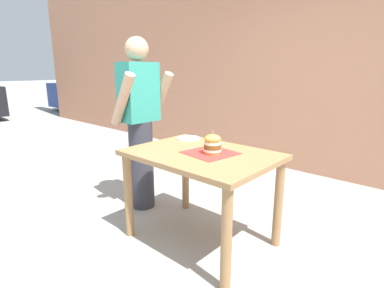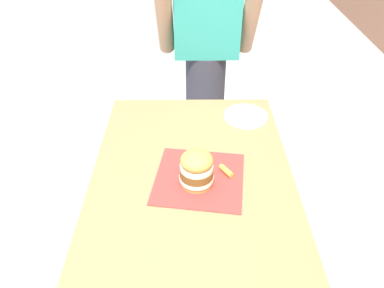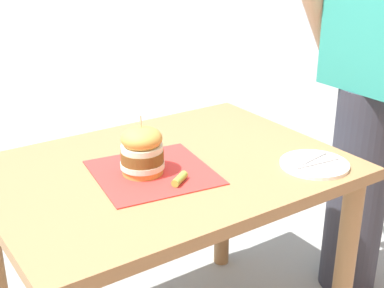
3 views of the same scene
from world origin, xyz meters
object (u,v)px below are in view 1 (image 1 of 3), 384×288
patio_table (201,167)px  parked_car_mid_block (113,88)px  pickle_spear (216,148)px  side_plate_with_forks (188,138)px  sandwich (212,144)px  diner_across_table (140,123)px

patio_table → parked_car_mid_block: 9.77m
pickle_spear → side_plate_with_forks: pickle_spear is taller
side_plate_with_forks → pickle_spear: bearing=-107.3°
sandwich → diner_across_table: size_ratio=0.11×
sandwich → side_plate_with_forks: sandwich is taller
patio_table → parked_car_mid_block: parked_car_mid_block is taller
diner_across_table → parked_car_mid_block: size_ratio=0.40×
diner_across_table → parked_car_mid_block: 8.99m
diner_across_table → parked_car_mid_block: bearing=58.0°
sandwich → side_plate_with_forks: size_ratio=0.85×
pickle_spear → diner_across_table: size_ratio=0.04×
sandwich → pickle_spear: (0.12, 0.06, -0.06)m
pickle_spear → parked_car_mid_block: bearing=61.0°
patio_table → parked_car_mid_block: size_ratio=0.26×
diner_across_table → parked_car_mid_block: diner_across_table is taller
pickle_spear → parked_car_mid_block: (4.71, 8.52, -0.06)m
diner_across_table → parked_car_mid_block: (4.77, 7.62, -0.16)m
diner_across_table → side_plate_with_forks: bearing=-68.9°
pickle_spear → diner_across_table: diner_across_table is taller
pickle_spear → side_plate_with_forks: size_ratio=0.32×
sandwich → pickle_spear: bearing=25.1°
patio_table → diner_across_table: (0.09, 0.86, 0.25)m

